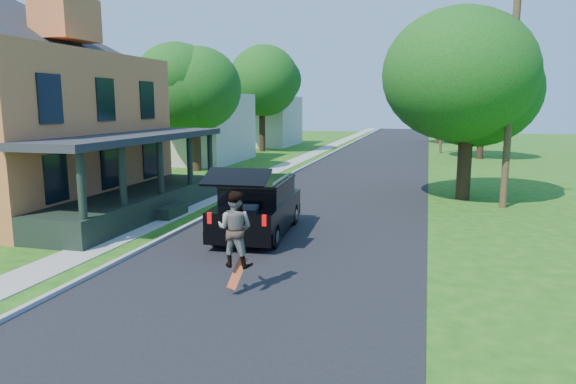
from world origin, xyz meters
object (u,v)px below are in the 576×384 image
(black_suv, at_px, (258,207))
(utility_pole_near, at_px, (511,92))
(skateboarder, at_px, (235,229))
(tree_right_near, at_px, (469,70))

(black_suv, height_order, utility_pole_near, utility_pole_near)
(skateboarder, relative_size, utility_pole_near, 0.19)
(skateboarder, distance_m, tree_right_near, 15.35)
(black_suv, bearing_deg, tree_right_near, 47.00)
(skateboarder, distance_m, utility_pole_near, 14.40)
(black_suv, relative_size, tree_right_near, 0.60)
(black_suv, distance_m, utility_pole_near, 11.49)
(skateboarder, bearing_deg, black_suv, -74.59)
(black_suv, xyz_separation_m, tree_right_near, (6.85, 8.48, 4.74))
(utility_pole_near, bearing_deg, skateboarder, -112.03)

